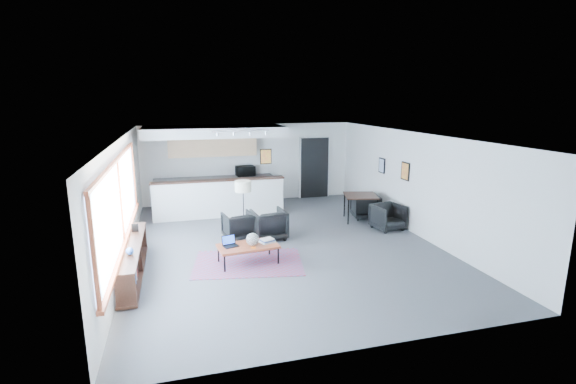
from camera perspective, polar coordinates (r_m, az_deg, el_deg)
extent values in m
cube|color=#4C4C4F|center=(10.17, -0.79, -7.07)|extent=(7.00, 9.00, 0.01)
cube|color=white|center=(9.60, -0.84, 7.75)|extent=(7.00, 9.00, 0.01)
cube|color=silver|center=(14.14, -5.37, 3.98)|extent=(7.00, 0.01, 2.60)
cube|color=silver|center=(5.73, 10.62, -9.42)|extent=(7.00, 0.01, 2.60)
cube|color=silver|center=(9.58, -21.58, -1.09)|extent=(0.01, 9.00, 2.60)
cube|color=silver|center=(11.18, 16.87, 1.15)|extent=(0.01, 9.00, 2.60)
cube|color=#8CBFFF|center=(8.66, -22.07, -1.17)|extent=(0.02, 5.80, 1.55)
cube|color=brown|center=(8.87, -21.44, -6.18)|extent=(0.10, 5.95, 0.06)
cube|color=brown|center=(8.51, -22.38, 4.08)|extent=(0.06, 5.95, 0.06)
cube|color=brown|center=(5.90, -25.02, -7.73)|extent=(0.06, 0.06, 1.60)
cube|color=brown|center=(8.65, -21.94, -1.16)|extent=(0.06, 0.06, 1.60)
cube|color=brown|center=(11.48, -20.37, 2.21)|extent=(0.06, 0.06, 1.60)
cube|color=#321A11|center=(8.78, -20.55, -6.84)|extent=(0.35, 3.00, 0.05)
cube|color=#321A11|center=(8.98, -20.27, -10.28)|extent=(0.35, 3.00, 0.05)
cube|color=#321A11|center=(7.55, -21.34, -12.53)|extent=(0.33, 0.04, 0.55)
cube|color=#321A11|center=(8.88, -20.41, -8.61)|extent=(0.33, 0.04, 0.55)
cube|color=#321A11|center=(10.24, -19.74, -5.72)|extent=(0.33, 0.04, 0.55)
cube|color=#3359A5|center=(7.75, -21.13, -13.11)|extent=(0.18, 0.04, 0.20)
cube|color=silver|center=(7.90, -21.02, -12.51)|extent=(0.18, 0.04, 0.22)
cube|color=maroon|center=(8.05, -20.91, -11.94)|extent=(0.18, 0.04, 0.24)
cube|color=#321A11|center=(8.21, -20.79, -11.58)|extent=(0.18, 0.04, 0.20)
cube|color=#3359A5|center=(8.36, -20.69, -11.05)|extent=(0.18, 0.04, 0.22)
cube|color=silver|center=(8.51, -20.59, -10.54)|extent=(0.18, 0.04, 0.24)
cube|color=maroon|center=(8.68, -20.48, -10.22)|extent=(0.18, 0.04, 0.20)
cube|color=#321A11|center=(8.83, -20.39, -9.74)|extent=(0.18, 0.04, 0.22)
cube|color=#3359A5|center=(8.98, -20.31, -9.28)|extent=(0.18, 0.03, 0.24)
cube|color=silver|center=(9.15, -20.21, -9.00)|extent=(0.18, 0.03, 0.20)
cube|color=maroon|center=(9.30, -20.13, -8.56)|extent=(0.18, 0.03, 0.22)
cube|color=#321A11|center=(9.46, -20.06, -8.14)|extent=(0.18, 0.04, 0.24)
cube|color=black|center=(9.51, -20.20, -4.61)|extent=(0.14, 0.02, 0.18)
sphere|color=#264C99|center=(8.19, -20.83, -7.58)|extent=(0.14, 0.14, 0.14)
cube|color=white|center=(12.36, -9.34, -0.95)|extent=(3.80, 0.25, 1.10)
cube|color=#321A11|center=(12.25, -9.43, 1.60)|extent=(3.85, 0.32, 0.04)
cube|color=white|center=(13.79, -9.96, 0.03)|extent=(3.80, 0.60, 0.90)
cube|color=#2D2D2D|center=(13.70, -10.03, 1.90)|extent=(3.82, 0.62, 0.04)
cube|color=tan|center=(13.70, -10.26, 6.29)|extent=(2.80, 0.35, 0.70)
cube|color=white|center=(12.96, -10.07, 8.17)|extent=(4.20, 1.80, 0.30)
cube|color=black|center=(12.36, -3.06, 4.87)|extent=(0.35, 0.03, 0.45)
cube|color=orange|center=(12.35, -3.04, 4.86)|extent=(0.30, 0.01, 0.40)
cube|color=black|center=(14.66, 3.61, 3.33)|extent=(1.00, 0.12, 2.10)
cube|color=white|center=(14.51, 1.65, 3.26)|extent=(0.06, 0.10, 2.10)
cube|color=white|center=(14.84, 5.50, 3.42)|extent=(0.06, 0.10, 2.10)
cube|color=white|center=(14.53, 3.65, 7.50)|extent=(1.10, 0.10, 0.06)
cube|color=silver|center=(11.63, -6.46, 8.32)|extent=(1.60, 0.04, 0.04)
cylinder|color=silver|center=(11.56, -9.66, 7.80)|extent=(0.07, 0.07, 0.09)
cylinder|color=silver|center=(11.61, -7.43, 7.89)|extent=(0.07, 0.07, 0.09)
cylinder|color=silver|center=(11.68, -5.23, 7.97)|extent=(0.07, 0.07, 0.09)
cylinder|color=silver|center=(11.77, -3.05, 8.04)|extent=(0.07, 0.07, 0.09)
cube|color=black|center=(11.45, 15.75, 2.76)|extent=(0.03, 0.38, 0.48)
cube|color=orange|center=(11.44, 15.68, 2.76)|extent=(0.00, 0.32, 0.42)
cube|color=black|center=(12.58, 12.72, 3.55)|extent=(0.03, 0.34, 0.44)
cube|color=#859FC5|center=(12.57, 12.66, 3.55)|extent=(0.00, 0.28, 0.38)
cube|color=#6A3854|center=(9.05, -5.45, -9.62)|extent=(2.50, 1.92, 0.01)
cube|color=brown|center=(8.91, -5.50, -7.38)|extent=(1.32, 0.81, 0.05)
cube|color=black|center=(8.59, -8.66, -9.70)|extent=(0.03, 0.03, 0.36)
cube|color=black|center=(9.12, -9.50, -8.38)|extent=(0.03, 0.03, 0.36)
cube|color=black|center=(8.90, -1.35, -8.75)|extent=(0.03, 0.03, 0.36)
cube|color=black|center=(9.40, -2.58, -7.55)|extent=(0.03, 0.03, 0.36)
cube|color=black|center=(8.67, -4.96, -8.17)|extent=(1.18, 0.16, 0.03)
cube|color=black|center=(9.18, -6.01, -6.97)|extent=(1.18, 0.16, 0.03)
cube|color=black|center=(8.87, -7.83, -7.33)|extent=(0.35, 0.29, 0.02)
cube|color=black|center=(8.93, -8.14, -6.48)|extent=(0.30, 0.14, 0.20)
cube|color=blue|center=(8.92, -8.13, -6.48)|extent=(0.27, 0.12, 0.17)
sphere|color=gray|center=(8.83, -4.87, -6.46)|extent=(0.27, 0.27, 0.27)
cube|color=silver|center=(9.03, -2.86, -6.78)|extent=(0.36, 0.33, 0.03)
cube|color=#3359A5|center=(9.02, -2.86, -6.59)|extent=(0.33, 0.30, 0.03)
cube|color=silver|center=(8.99, -2.85, -6.46)|extent=(0.30, 0.27, 0.03)
cube|color=#E5590C|center=(8.74, -4.76, -7.60)|extent=(0.12, 0.12, 0.01)
imported|color=black|center=(10.46, -6.76, -4.44)|extent=(0.82, 0.78, 0.73)
imported|color=black|center=(10.40, -2.64, -4.24)|extent=(0.86, 0.81, 0.81)
cylinder|color=black|center=(10.73, -6.01, -5.96)|extent=(0.30, 0.30, 0.03)
cylinder|color=black|center=(10.55, -6.09, -2.79)|extent=(0.03, 0.03, 1.21)
cylinder|color=#EFE6C4|center=(10.39, -6.18, 0.79)|extent=(0.49, 0.49, 0.27)
cube|color=#321A11|center=(12.02, 9.90, -0.48)|extent=(1.09, 1.09, 0.04)
cylinder|color=black|center=(11.67, 8.26, -2.72)|extent=(0.05, 0.05, 0.71)
cylinder|color=black|center=(12.43, 7.72, -1.75)|extent=(0.05, 0.05, 0.71)
cylinder|color=black|center=(11.82, 12.05, -2.68)|extent=(0.05, 0.05, 0.71)
cylinder|color=black|center=(12.56, 11.29, -1.73)|extent=(0.05, 0.05, 0.71)
imported|color=black|center=(11.44, 13.50, -3.45)|extent=(0.72, 0.69, 0.64)
imported|color=black|center=(12.40, 10.52, -2.01)|extent=(0.73, 0.70, 0.66)
imported|color=black|center=(13.79, -5.87, 3.03)|extent=(0.62, 0.39, 0.40)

